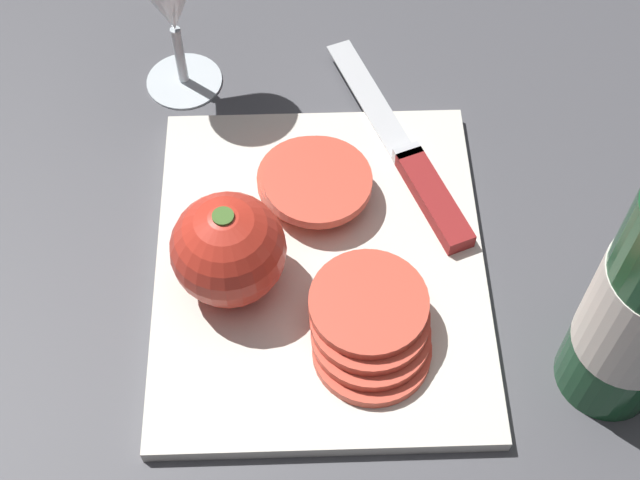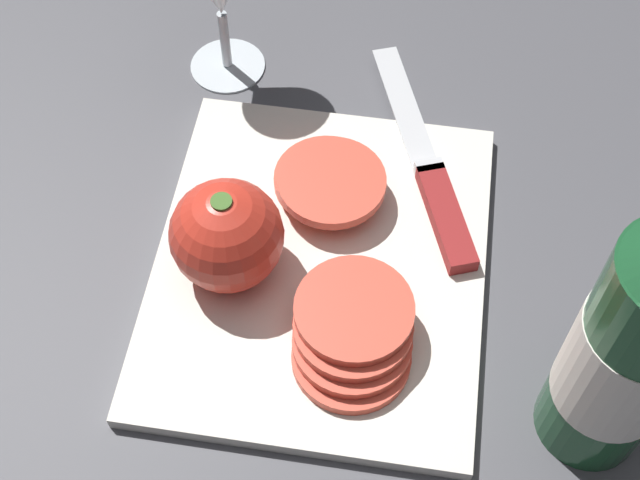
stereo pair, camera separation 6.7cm
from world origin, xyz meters
name	(u,v)px [view 2 (the right image)]	position (x,y,z in m)	size (l,w,h in m)	color
ground_plane	(353,260)	(0.00, 0.00, 0.00)	(3.00, 3.00, 0.00)	#4C4C51
cutting_board	(320,266)	(0.01, -0.02, 0.01)	(0.30, 0.25, 0.01)	silver
wine_bottle	(634,347)	(0.11, 0.18, 0.12)	(0.08, 0.08, 0.32)	#194C28
whole_tomato	(227,235)	(0.03, -0.09, 0.06)	(0.09, 0.09, 0.09)	red
knife	(437,194)	(-0.06, 0.06, 0.02)	(0.24, 0.11, 0.01)	silver
tomato_slice_stack_near	(329,181)	(-0.06, -0.03, 0.03)	(0.10, 0.09, 0.03)	#DB4C38
tomato_slice_stack_far	(353,333)	(0.08, 0.01, 0.03)	(0.11, 0.09, 0.04)	#DB4C38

